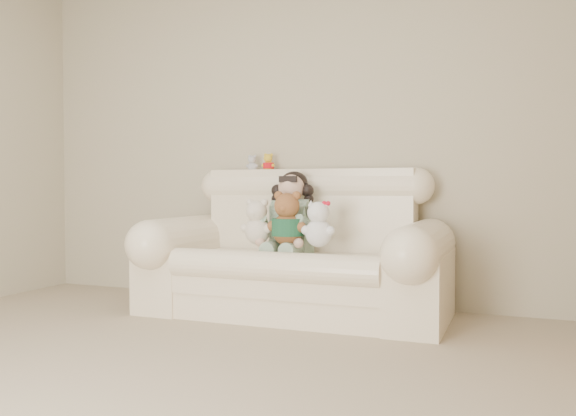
{
  "coord_description": "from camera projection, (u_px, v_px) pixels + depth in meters",
  "views": [
    {
      "loc": [
        1.68,
        -1.88,
        0.89
      ],
      "look_at": [
        0.2,
        1.9,
        0.75
      ],
      "focal_mm": 37.3,
      "sensor_mm": 36.0,
      "label": 1
    }
  ],
  "objects": [
    {
      "name": "grey_mini_plush",
      "position": [
        252.0,
        162.0,
        4.67
      ],
      "size": [
        0.1,
        0.08,
        0.16
      ],
      "primitive_type": null,
      "rotation": [
        0.0,
        0.0,
        -0.01
      ],
      "color": "silver",
      "rests_on": "sofa"
    },
    {
      "name": "brown_teddy",
      "position": [
        287.0,
        213.0,
        4.03
      ],
      "size": [
        0.31,
        0.27,
        0.43
      ],
      "primitive_type": null,
      "rotation": [
        0.0,
        0.0,
        0.21
      ],
      "color": "brown",
      "rests_on": "sofa"
    },
    {
      "name": "seated_child",
      "position": [
        292.0,
        212.0,
        4.24
      ],
      "size": [
        0.41,
        0.48,
        0.6
      ],
      "primitive_type": null,
      "rotation": [
        0.0,
        0.0,
        -0.11
      ],
      "color": "#2F6B3F",
      "rests_on": "sofa"
    },
    {
      "name": "cream_teddy",
      "position": [
        257.0,
        217.0,
        4.11
      ],
      "size": [
        0.26,
        0.21,
        0.37
      ],
      "primitive_type": null,
      "rotation": [
        0.0,
        0.0,
        -0.15
      ],
      "color": "white",
      "rests_on": "sofa"
    },
    {
      "name": "sofa",
      "position": [
        293.0,
        241.0,
        4.16
      ],
      "size": [
        2.1,
        0.95,
        1.03
      ],
      "primitive_type": null,
      "color": "#FFEFCD",
      "rests_on": "floor"
    },
    {
      "name": "white_cat",
      "position": [
        319.0,
        219.0,
        3.93
      ],
      "size": [
        0.27,
        0.22,
        0.36
      ],
      "primitive_type": null,
      "rotation": [
        0.0,
        0.0,
        0.22
      ],
      "color": "white",
      "rests_on": "sofa"
    },
    {
      "name": "wall_back",
      "position": [
        292.0,
        135.0,
        4.67
      ],
      "size": [
        4.5,
        0.0,
        4.5
      ],
      "primitive_type": "plane",
      "rotation": [
        1.57,
        0.0,
        0.0
      ],
      "color": "#BBAD94",
      "rests_on": "ground"
    },
    {
      "name": "floor",
      "position": [
        69.0,
        410.0,
        2.39
      ],
      "size": [
        5.0,
        5.0,
        0.0
      ],
      "primitive_type": "plane",
      "color": "tan",
      "rests_on": "ground"
    },
    {
      "name": "yellow_mini_bear",
      "position": [
        269.0,
        161.0,
        4.61
      ],
      "size": [
        0.13,
        0.12,
        0.17
      ],
      "primitive_type": null,
      "rotation": [
        0.0,
        0.0,
        0.37
      ],
      "color": "yellow",
      "rests_on": "sofa"
    }
  ]
}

